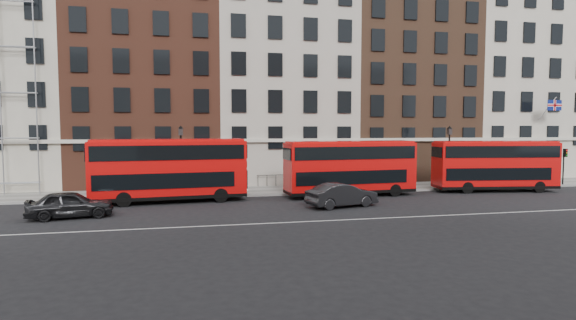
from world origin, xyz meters
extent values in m
plane|color=black|center=(0.00, 0.00, 0.00)|extent=(120.00, 120.00, 0.00)
cube|color=slate|center=(0.00, 10.50, 0.07)|extent=(80.00, 5.00, 0.15)
cube|color=gray|center=(0.00, 8.00, 0.08)|extent=(80.00, 0.30, 0.16)
cube|color=white|center=(0.00, -2.00, 0.01)|extent=(70.00, 0.12, 0.01)
cube|color=brown|center=(-12.80, 18.00, 11.00)|extent=(12.80, 10.00, 22.00)
cube|color=#A6A093|center=(0.00, 18.00, 9.50)|extent=(12.80, 10.00, 19.00)
cube|color=brown|center=(12.80, 18.00, 10.50)|extent=(12.80, 10.00, 21.00)
cube|color=#BBB3A2|center=(25.60, 18.00, 10.00)|extent=(12.80, 10.00, 20.00)
cube|color=red|center=(-10.42, 6.55, 2.35)|extent=(10.80, 3.36, 4.00)
cube|color=black|center=(-10.42, 6.55, 0.48)|extent=(10.80, 3.40, 0.24)
cube|color=black|center=(-10.72, 6.52, 1.67)|extent=(9.59, 3.34, 1.06)
cube|color=black|center=(-10.42, 6.55, 3.59)|extent=(10.40, 3.41, 1.01)
cube|color=red|center=(-10.42, 6.55, 4.40)|extent=(10.48, 3.13, 0.18)
cube|color=black|center=(-5.08, 6.97, 1.57)|extent=(0.26, 2.23, 1.32)
cube|color=black|center=(-5.08, 6.97, 2.65)|extent=(0.23, 1.92, 0.43)
cylinder|color=black|center=(-6.90, 5.69, 0.51)|extent=(1.03, 0.36, 1.01)
cylinder|color=black|center=(-7.08, 7.95, 0.51)|extent=(1.03, 0.36, 1.01)
cylinder|color=black|center=(-13.36, 5.18, 0.51)|extent=(1.03, 0.36, 1.01)
cylinder|color=black|center=(-13.54, 7.44, 0.51)|extent=(1.03, 0.36, 1.01)
cube|color=red|center=(3.10, 6.55, 2.24)|extent=(10.26, 3.09, 3.81)
cube|color=black|center=(3.10, 6.55, 0.45)|extent=(10.27, 3.13, 0.23)
cube|color=black|center=(2.81, 6.53, 1.59)|extent=(9.11, 3.09, 1.01)
cube|color=black|center=(3.10, 6.55, 3.42)|extent=(9.88, 3.14, 0.96)
cube|color=red|center=(3.10, 6.55, 4.19)|extent=(9.96, 2.88, 0.17)
cube|color=black|center=(8.19, 6.89, 1.49)|extent=(0.22, 2.12, 1.25)
cube|color=black|center=(8.19, 6.89, 2.53)|extent=(0.20, 1.83, 0.40)
cylinder|color=black|center=(6.44, 5.69, 0.48)|extent=(0.98, 0.33, 0.96)
cylinder|color=black|center=(6.30, 7.85, 0.48)|extent=(0.98, 0.33, 0.96)
cylinder|color=black|center=(0.29, 5.27, 0.48)|extent=(0.98, 0.33, 0.96)
cylinder|color=black|center=(0.14, 7.43, 0.48)|extent=(0.98, 0.33, 0.96)
cube|color=red|center=(15.80, 6.55, 2.21)|extent=(10.19, 3.69, 3.75)
cube|color=black|center=(15.80, 6.55, 0.45)|extent=(10.20, 3.72, 0.23)
cube|color=black|center=(15.52, 6.58, 1.57)|extent=(9.08, 3.61, 1.00)
cube|color=black|center=(15.80, 6.55, 3.37)|extent=(9.83, 3.71, 0.95)
cube|color=red|center=(15.80, 6.55, 4.13)|extent=(9.89, 3.46, 0.17)
cube|color=black|center=(20.78, 5.87, 1.47)|extent=(0.35, 2.08, 1.23)
cube|color=black|center=(20.78, 5.87, 2.49)|extent=(0.32, 1.80, 0.40)
cylinder|color=black|center=(18.86, 5.06, 0.47)|extent=(0.98, 0.39, 0.95)
cylinder|color=black|center=(19.15, 7.17, 0.47)|extent=(0.98, 0.39, 0.95)
cylinder|color=black|center=(12.84, 5.87, 0.47)|extent=(0.98, 0.39, 0.95)
cylinder|color=black|center=(13.12, 7.98, 0.47)|extent=(0.98, 0.39, 0.95)
imported|color=black|center=(-15.88, 1.98, 0.80)|extent=(4.98, 2.69, 1.61)
imported|color=black|center=(0.95, 2.18, 0.80)|extent=(5.13, 2.86, 1.60)
cylinder|color=black|center=(-9.67, 9.06, 2.45)|extent=(0.14, 0.14, 4.60)
cylinder|color=black|center=(-9.67, 9.06, 0.45)|extent=(0.32, 0.32, 0.60)
cube|color=#262626|center=(-9.67, 9.06, 5.00)|extent=(0.32, 0.32, 0.55)
cone|color=black|center=(-9.67, 9.06, 5.35)|extent=(0.44, 0.44, 0.25)
cylinder|color=black|center=(13.00, 8.88, 2.45)|extent=(0.14, 0.14, 4.60)
cylinder|color=black|center=(13.00, 8.88, 0.45)|extent=(0.32, 0.32, 0.60)
cube|color=#262626|center=(13.00, 8.88, 5.00)|extent=(0.32, 0.32, 0.55)
cone|color=black|center=(13.00, 8.88, 5.35)|extent=(0.44, 0.44, 0.25)
cylinder|color=black|center=(24.24, 8.32, 1.45)|extent=(0.12, 0.12, 2.60)
cube|color=black|center=(24.24, 8.17, 3.05)|extent=(0.25, 0.30, 0.75)
sphere|color=red|center=(24.24, 8.00, 3.27)|extent=(0.14, 0.14, 0.14)
sphere|color=#0C9919|center=(24.24, 8.00, 2.83)|extent=(0.14, 0.14, 0.14)
camera|label=1|loc=(-8.88, -26.19, 5.23)|focal=28.00mm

